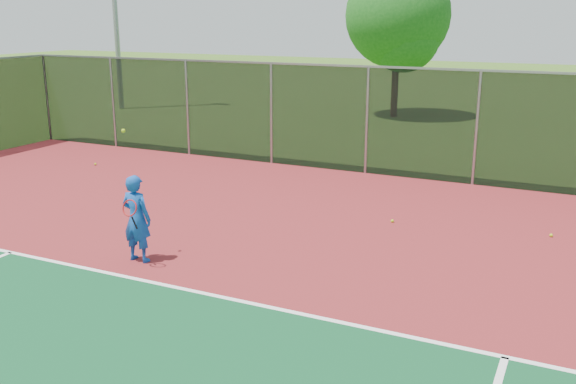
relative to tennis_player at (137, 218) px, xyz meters
name	(u,v)px	position (x,y,z in m)	size (l,w,h in m)	color
court_apron	(336,360)	(4.55, -1.74, -0.82)	(30.00, 20.00, 0.02)	maroon
fence_back	(477,127)	(4.55, 8.26, 0.73)	(30.00, 0.06, 3.03)	black
tennis_player	(137,218)	(0.00, 0.00, 0.00)	(0.60, 0.61, 2.41)	#1148A3
practice_ball_1	(551,235)	(6.75, 4.65, -0.78)	(0.07, 0.07, 0.07)	#A8C717
practice_ball_3	(95,164)	(-6.10, 5.70, -0.78)	(0.07, 0.07, 0.07)	#A8C717
practice_ball_4	(392,221)	(3.56, 4.18, -0.78)	(0.07, 0.07, 0.07)	#A8C717
tree_back_left	(399,20)	(-0.69, 18.96, 3.33)	(4.51, 4.51, 6.63)	#3A2315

